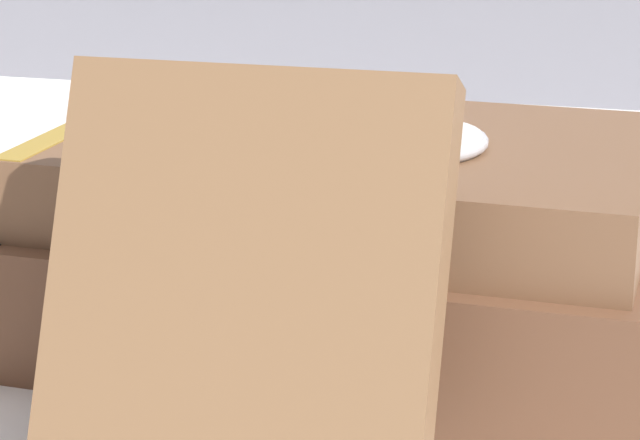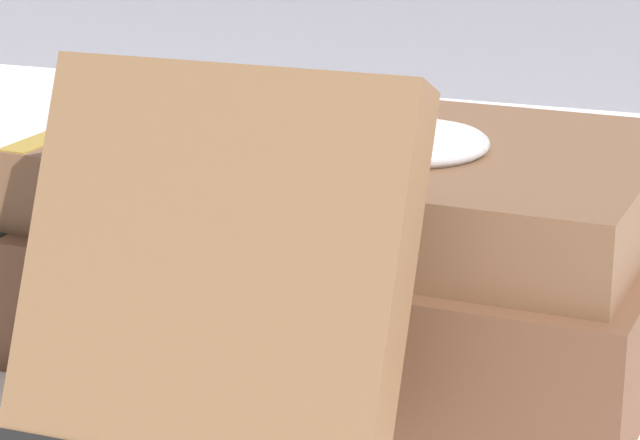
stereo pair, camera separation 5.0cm
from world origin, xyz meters
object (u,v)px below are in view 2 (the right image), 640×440
at_px(book_flat_bottom, 337,277).
at_px(pocket_watch, 409,142).
at_px(book_leaning_front, 211,299).
at_px(book_flat_top, 344,175).

relative_size(book_flat_bottom, pocket_watch, 4.00).
bearing_deg(book_leaning_front, pocket_watch, 75.45).
xyz_separation_m(book_flat_bottom, book_leaning_front, (0.00, -0.12, 0.03)).
height_order(book_flat_top, book_leaning_front, book_leaning_front).
xyz_separation_m(book_flat_bottom, book_flat_top, (0.00, 0.00, 0.04)).
distance_m(book_flat_bottom, book_leaning_front, 0.12).
bearing_deg(book_flat_bottom, pocket_watch, -15.97).
bearing_deg(book_flat_top, book_leaning_front, -86.78).
xyz_separation_m(book_flat_top, pocket_watch, (0.03, -0.01, 0.02)).
relative_size(book_leaning_front, pocket_watch, 2.07).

